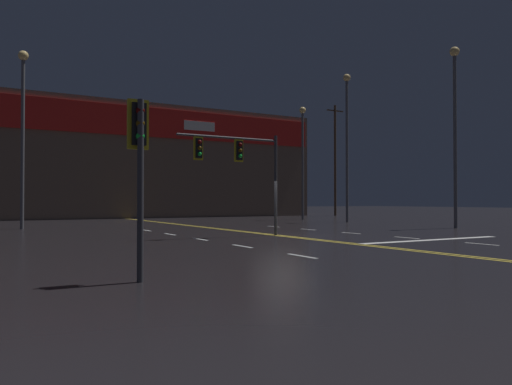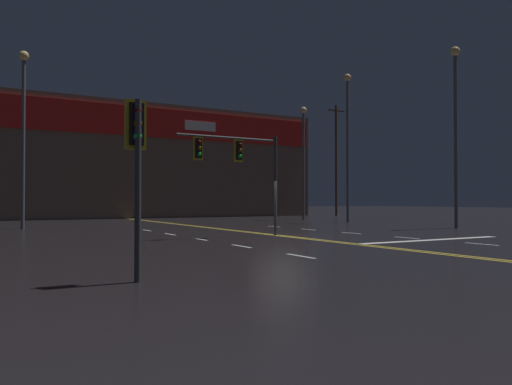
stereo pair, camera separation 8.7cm
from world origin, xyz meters
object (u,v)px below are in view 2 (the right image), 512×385
object	(u,v)px
streetlight_near_right	(455,114)
streetlight_far_median	(348,129)
streetlight_far_left	(23,116)
traffic_signal_median	(235,158)
streetlight_near_left	(303,148)
traffic_signal_corner_southwest	(136,147)

from	to	relation	value
streetlight_near_right	streetlight_far_median	bearing A→B (deg)	90.15
streetlight_near_right	streetlight_far_left	size ratio (longest dim) A/B	1.05
traffic_signal_median	streetlight_far_left	size ratio (longest dim) A/B	0.49
traffic_signal_median	streetlight_far_median	world-z (taller)	streetlight_far_median
streetlight_near_left	streetlight_far_left	xyz separation A→B (m)	(-22.16, -4.01, 0.24)
traffic_signal_median	streetlight_near_left	world-z (taller)	streetlight_near_left
streetlight_near_left	traffic_signal_median	bearing A→B (deg)	-133.25
streetlight_near_left	streetlight_far_left	size ratio (longest dim) A/B	0.96
traffic_signal_corner_southwest	streetlight_near_left	distance (m)	33.63
traffic_signal_median	streetlight_far_median	xyz separation A→B (m)	(14.45, 9.57, 3.47)
traffic_signal_corner_southwest	streetlight_near_right	world-z (taller)	streetlight_near_right
traffic_signal_corner_southwest	streetlight_near_right	xyz separation A→B (m)	(21.73, 9.75, 4.04)
traffic_signal_corner_southwest	streetlight_near_left	xyz separation A→B (m)	(21.86, 25.31, 3.51)
streetlight_far_median	streetlight_near_left	bearing A→B (deg)	88.49
traffic_signal_corner_southwest	streetlight_near_left	world-z (taller)	streetlight_near_left
streetlight_far_left	streetlight_far_median	xyz separation A→B (m)	(22.01, -1.94, 0.57)
traffic_signal_corner_southwest	streetlight_far_median	distance (m)	29.40
traffic_signal_median	streetlight_far_left	world-z (taller)	streetlight_far_left
traffic_signal_corner_southwest	traffic_signal_median	bearing A→B (deg)	53.41
streetlight_far_left	streetlight_far_median	world-z (taller)	streetlight_far_median
streetlight_far_median	streetlight_far_left	bearing A→B (deg)	174.95
streetlight_near_right	streetlight_far_median	size ratio (longest dim) A/B	0.95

